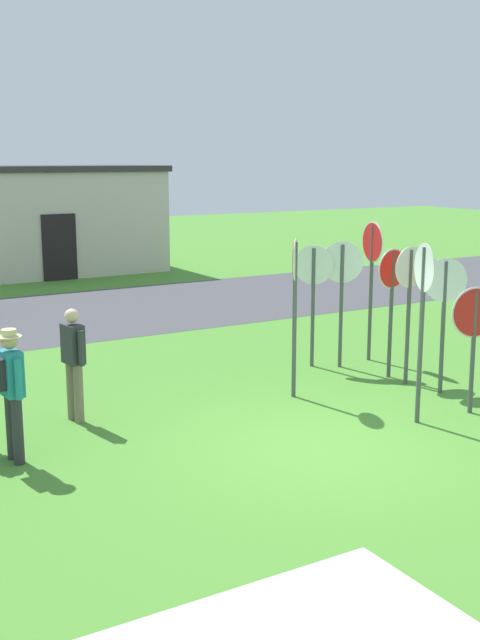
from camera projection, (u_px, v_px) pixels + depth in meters
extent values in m
plane|color=#47842D|center=(321.00, 449.00, 10.50)|extent=(80.00, 80.00, 0.00)
cube|color=#424247|center=(65.00, 315.00, 19.46)|extent=(60.00, 6.40, 0.01)
cube|color=beige|center=(40.00, 223.00, 26.37)|extent=(7.74, 3.95, 3.38)
cube|color=#383333|center=(37.00, 169.00, 26.00)|extent=(7.94, 4.15, 0.20)
cube|color=black|center=(59.00, 247.00, 24.81)|extent=(1.10, 0.08, 2.10)
cylinder|color=#474C4C|center=(371.00, 293.00, 14.88)|extent=(0.08, 0.08, 2.60)
cylinder|color=white|center=(373.00, 242.00, 14.68)|extent=(0.17, 0.76, 0.77)
cylinder|color=red|center=(372.00, 242.00, 14.68)|extent=(0.16, 0.70, 0.72)
cylinder|color=#474C4C|center=(421.00, 337.00, 11.30)|extent=(0.09, 0.09, 2.59)
cylinder|color=white|center=(424.00, 268.00, 11.09)|extent=(0.26, 0.65, 0.70)
cylinder|color=red|center=(425.00, 268.00, 11.09)|extent=(0.24, 0.61, 0.64)
cylinder|color=#474C4C|center=(473.00, 353.00, 11.82)|extent=(0.10, 0.11, 1.88)
cylinder|color=white|center=(475.00, 313.00, 11.70)|extent=(0.75, 0.25, 0.78)
cylinder|color=red|center=(476.00, 313.00, 11.69)|extent=(0.70, 0.24, 0.72)
cylinder|color=#474C4C|center=(391.00, 315.00, 13.73)|extent=(0.08, 0.08, 2.23)
cylinder|color=white|center=(393.00, 269.00, 13.56)|extent=(0.70, 0.09, 0.70)
cylinder|color=red|center=(393.00, 269.00, 13.55)|extent=(0.65, 0.09, 0.65)
cylinder|color=#474C4C|center=(408.00, 318.00, 13.32)|extent=(0.07, 0.07, 2.32)
cylinder|color=white|center=(410.00, 267.00, 13.15)|extent=(0.70, 0.06, 0.70)
cylinder|color=red|center=(410.00, 267.00, 13.15)|extent=(0.65, 0.06, 0.65)
cylinder|color=#474C4C|center=(341.00, 307.00, 14.41)|extent=(0.10, 0.10, 2.28)
cylinder|color=white|center=(342.00, 262.00, 14.24)|extent=(0.64, 0.43, 0.76)
cylinder|color=red|center=(342.00, 262.00, 14.25)|extent=(0.60, 0.40, 0.71)
cylinder|color=#474C4C|center=(443.00, 328.00, 12.81)|extent=(0.11, 0.13, 2.19)
cylinder|color=white|center=(445.00, 280.00, 12.65)|extent=(0.67, 0.33, 0.72)
cylinder|color=red|center=(445.00, 280.00, 12.66)|extent=(0.62, 0.31, 0.67)
cylinder|color=#474C4C|center=(294.00, 321.00, 12.55)|extent=(0.10, 0.10, 2.53)
cylinder|color=white|center=(295.00, 260.00, 12.35)|extent=(0.44, 0.52, 0.68)
cylinder|color=red|center=(295.00, 260.00, 12.36)|extent=(0.41, 0.49, 0.63)
cylinder|color=#474C4C|center=(313.00, 308.00, 14.47)|extent=(0.10, 0.10, 2.21)
cylinder|color=white|center=(314.00, 265.00, 14.31)|extent=(0.53, 0.51, 0.73)
cylinder|color=red|center=(314.00, 265.00, 14.32)|extent=(0.50, 0.47, 0.67)
cylinder|color=#7A6B56|center=(71.00, 390.00, 11.63)|extent=(0.14, 0.14, 0.88)
cylinder|color=#7A6B56|center=(79.00, 394.00, 11.46)|extent=(0.14, 0.14, 0.88)
cube|color=#333338|center=(73.00, 344.00, 11.40)|extent=(0.28, 0.39, 0.58)
cylinder|color=#333338|center=(65.00, 342.00, 11.58)|extent=(0.09, 0.09, 0.52)
cylinder|color=#333338|center=(81.00, 348.00, 11.22)|extent=(0.09, 0.09, 0.52)
sphere|color=beige|center=(72.00, 316.00, 11.32)|extent=(0.21, 0.21, 0.21)
cylinder|color=#2D2D33|center=(11.00, 426.00, 10.07)|extent=(0.14, 0.14, 0.88)
cylinder|color=#2D2D33|center=(18.00, 431.00, 9.90)|extent=(0.14, 0.14, 0.88)
cube|color=teal|center=(11.00, 373.00, 9.84)|extent=(0.25, 0.38, 0.58)
cylinder|color=teal|center=(4.00, 371.00, 10.03)|extent=(0.09, 0.09, 0.52)
cylinder|color=teal|center=(18.00, 379.00, 9.65)|extent=(0.09, 0.09, 0.52)
sphere|color=tan|center=(9.00, 341.00, 9.75)|extent=(0.21, 0.21, 0.21)
cylinder|color=beige|center=(9.00, 337.00, 9.74)|extent=(0.32, 0.31, 0.02)
cylinder|color=beige|center=(9.00, 333.00, 9.73)|extent=(0.19, 0.19, 0.09)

